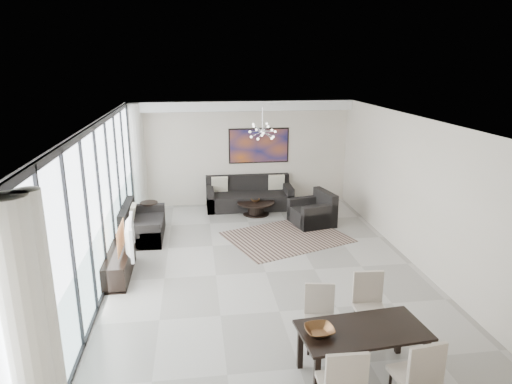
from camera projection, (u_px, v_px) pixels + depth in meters
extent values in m
cube|color=#A8A39B|center=(266.00, 272.00, 8.78)|extent=(6.00, 9.00, 0.02)
cube|color=white|center=(267.00, 122.00, 7.98)|extent=(6.00, 9.00, 0.02)
cube|color=beige|center=(241.00, 153.00, 12.65)|extent=(6.00, 0.02, 2.90)
cube|color=beige|center=(344.00, 346.00, 4.10)|extent=(6.00, 0.02, 2.90)
cube|color=beige|center=(420.00, 194.00, 8.76)|extent=(0.02, 9.00, 2.90)
cube|color=white|center=(99.00, 207.00, 7.99)|extent=(0.01, 8.95, 2.85)
cube|color=black|center=(93.00, 127.00, 7.61)|extent=(0.04, 8.95, 0.10)
cube|color=black|center=(108.00, 280.00, 8.39)|extent=(0.04, 8.95, 0.06)
cube|color=black|center=(19.00, 340.00, 4.19)|extent=(0.04, 0.05, 2.88)
cube|color=black|center=(51.00, 289.00, 5.14)|extent=(0.04, 0.05, 2.88)
cube|color=black|center=(73.00, 253.00, 6.09)|extent=(0.04, 0.05, 2.88)
cube|color=black|center=(89.00, 227.00, 7.04)|extent=(0.04, 0.05, 2.88)
cube|color=black|center=(101.00, 207.00, 8.00)|extent=(0.04, 0.05, 2.88)
cube|color=black|center=(111.00, 192.00, 8.95)|extent=(0.04, 0.05, 2.88)
cube|color=black|center=(118.00, 179.00, 9.90)|extent=(0.04, 0.05, 2.88)
cube|color=black|center=(125.00, 169.00, 10.85)|extent=(0.04, 0.05, 2.88)
cube|color=black|center=(130.00, 160.00, 11.80)|extent=(0.04, 0.05, 2.88)
cylinder|color=silver|center=(29.00, 349.00, 4.06)|extent=(0.36, 0.36, 2.85)
cylinder|color=silver|center=(136.00, 158.00, 11.96)|extent=(0.36, 0.36, 2.85)
cube|color=white|center=(241.00, 106.00, 12.10)|extent=(5.98, 0.40, 0.26)
cube|color=#AD4E18|center=(259.00, 146.00, 12.64)|extent=(1.68, 0.04, 0.98)
cylinder|color=silver|center=(262.00, 119.00, 10.47)|extent=(0.02, 0.02, 0.55)
sphere|color=silver|center=(262.00, 131.00, 10.55)|extent=(0.12, 0.12, 0.12)
cube|color=black|center=(286.00, 237.00, 10.52)|extent=(3.10, 2.75, 0.01)
cylinder|color=black|center=(256.00, 202.00, 12.02)|extent=(0.99, 0.99, 0.04)
cylinder|color=black|center=(256.00, 209.00, 12.06)|extent=(0.43, 0.43, 0.31)
cylinder|color=black|center=(256.00, 214.00, 12.10)|extent=(0.69, 0.69, 0.03)
imported|color=brown|center=(255.00, 200.00, 12.02)|extent=(0.29, 0.29, 0.07)
cube|color=black|center=(249.00, 200.00, 12.57)|extent=(2.34, 0.96, 0.42)
cube|color=black|center=(248.00, 182.00, 12.82)|extent=(2.34, 0.19, 0.42)
cube|color=black|center=(210.00, 199.00, 12.40)|extent=(0.19, 0.96, 0.62)
cube|color=black|center=(288.00, 196.00, 12.68)|extent=(0.19, 0.96, 0.62)
cube|color=black|center=(144.00, 229.00, 10.46)|extent=(0.89, 1.58, 0.40)
cube|color=black|center=(126.00, 214.00, 10.31)|extent=(0.18, 1.58, 0.40)
cube|color=black|center=(140.00, 237.00, 9.77)|extent=(0.89, 0.18, 0.57)
cube|color=black|center=(146.00, 216.00, 11.10)|extent=(0.89, 0.18, 0.57)
cube|color=black|center=(312.00, 216.00, 11.32)|extent=(1.11, 1.15, 0.41)
cube|color=black|center=(325.00, 199.00, 11.33)|extent=(0.40, 0.98, 0.41)
cube|color=black|center=(305.00, 208.00, 11.65)|extent=(0.93, 0.38, 0.59)
cube|color=black|center=(319.00, 218.00, 10.94)|extent=(0.93, 0.38, 0.59)
cylinder|color=black|center=(149.00, 203.00, 11.13)|extent=(0.43, 0.43, 0.04)
cylinder|color=black|center=(150.00, 214.00, 11.21)|extent=(0.06, 0.06, 0.54)
cylinder|color=black|center=(150.00, 225.00, 11.28)|extent=(0.30, 0.30, 0.03)
cube|color=black|center=(119.00, 264.00, 8.58)|extent=(0.42, 1.49, 0.47)
imported|color=gray|center=(126.00, 237.00, 8.44)|extent=(0.26, 1.10, 0.63)
cube|color=black|center=(363.00, 330.00, 5.74)|extent=(1.68, 0.95, 0.04)
cube|color=black|center=(317.00, 377.00, 5.39)|extent=(0.07, 0.07, 0.64)
cube|color=black|center=(300.00, 346.00, 5.98)|extent=(0.07, 0.07, 0.64)
cube|color=black|center=(425.00, 360.00, 5.70)|extent=(0.07, 0.07, 0.64)
cube|color=black|center=(399.00, 332.00, 6.28)|extent=(0.07, 0.07, 0.64)
cube|color=beige|center=(347.00, 377.00, 4.79)|extent=(0.46, 0.06, 0.56)
cube|color=beige|center=(414.00, 376.00, 5.22)|extent=(0.51, 0.51, 0.06)
cube|color=beige|center=(427.00, 367.00, 4.96)|extent=(0.46, 0.11, 0.55)
cube|color=beige|center=(320.00, 322.00, 6.36)|extent=(0.49, 0.49, 0.05)
cube|color=beige|center=(319.00, 300.00, 6.46)|extent=(0.42, 0.12, 0.51)
cylinder|color=black|center=(333.00, 343.00, 6.25)|extent=(0.04, 0.04, 0.39)
cylinder|color=black|center=(307.00, 329.00, 6.58)|extent=(0.04, 0.04, 0.39)
cube|color=beige|center=(371.00, 310.00, 6.60)|extent=(0.47, 0.47, 0.06)
cube|color=beige|center=(368.00, 288.00, 6.71)|extent=(0.45, 0.08, 0.54)
cylinder|color=black|center=(385.00, 331.00, 6.51)|extent=(0.04, 0.04, 0.42)
cylinder|color=black|center=(355.00, 319.00, 6.82)|extent=(0.04, 0.04, 0.42)
imported|color=brown|center=(319.00, 331.00, 5.63)|extent=(0.39, 0.39, 0.09)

